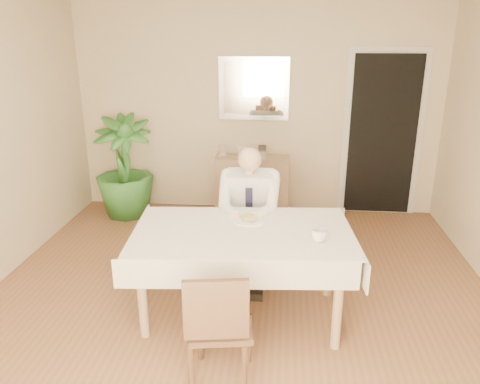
# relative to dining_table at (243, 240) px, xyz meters

# --- Properties ---
(room) EXTENTS (5.00, 5.02, 2.60)m
(room) POSITION_rel_dining_table_xyz_m (-0.05, -0.01, 0.63)
(room) COLOR brown
(room) RESTS_ON ground
(doorway) EXTENTS (0.96, 0.07, 2.10)m
(doorway) POSITION_rel_dining_table_xyz_m (1.50, 2.45, 0.33)
(doorway) COLOR beige
(doorway) RESTS_ON ground
(mirror) EXTENTS (0.86, 0.04, 0.76)m
(mirror) POSITION_rel_dining_table_xyz_m (-0.09, 2.46, 0.88)
(mirror) COLOR silver
(mirror) RESTS_ON room
(dining_table) EXTENTS (1.80, 1.15, 0.75)m
(dining_table) POSITION_rel_dining_table_xyz_m (0.00, 0.00, 0.00)
(dining_table) COLOR #9C7658
(dining_table) RESTS_ON ground
(chair_far) EXTENTS (0.49, 0.49, 0.95)m
(chair_far) POSITION_rel_dining_table_xyz_m (0.00, 0.89, -0.13)
(chair_far) COLOR #41281A
(chair_far) RESTS_ON ground
(chair_near) EXTENTS (0.45, 0.46, 0.84)m
(chair_near) POSITION_rel_dining_table_xyz_m (-0.08, -0.83, -0.20)
(chair_near) COLOR #41281A
(chair_near) RESTS_ON ground
(seated_man) EXTENTS (0.48, 0.72, 1.24)m
(seated_man) POSITION_rel_dining_table_xyz_m (0.00, 0.59, 0.02)
(seated_man) COLOR white
(seated_man) RESTS_ON ground
(plate) EXTENTS (0.26, 0.26, 0.02)m
(plate) POSITION_rel_dining_table_xyz_m (0.04, 0.19, 0.09)
(plate) COLOR white
(plate) RESTS_ON dining_table
(food) EXTENTS (0.14, 0.14, 0.06)m
(food) POSITION_rel_dining_table_xyz_m (0.04, 0.19, 0.11)
(food) COLOR olive
(food) RESTS_ON dining_table
(knife) EXTENTS (0.01, 0.13, 0.01)m
(knife) POSITION_rel_dining_table_xyz_m (0.08, 0.13, 0.11)
(knife) COLOR silver
(knife) RESTS_ON dining_table
(fork) EXTENTS (0.01, 0.13, 0.01)m
(fork) POSITION_rel_dining_table_xyz_m (-0.00, 0.13, 0.11)
(fork) COLOR silver
(fork) RESTS_ON dining_table
(coffee_mug) EXTENTS (0.12, 0.12, 0.09)m
(coffee_mug) POSITION_rel_dining_table_xyz_m (0.58, -0.14, 0.13)
(coffee_mug) COLOR white
(coffee_mug) RESTS_ON dining_table
(sideboard) EXTENTS (0.93, 0.34, 0.73)m
(sideboard) POSITION_rel_dining_table_xyz_m (-0.09, 2.31, -0.30)
(sideboard) COLOR #9C7658
(sideboard) RESTS_ON ground
(photo_frame_left) EXTENTS (0.10, 0.02, 0.14)m
(photo_frame_left) POSITION_rel_dining_table_xyz_m (-0.46, 2.33, 0.14)
(photo_frame_left) COLOR silver
(photo_frame_left) RESTS_ON sideboard
(photo_frame_center) EXTENTS (0.10, 0.02, 0.14)m
(photo_frame_center) POSITION_rel_dining_table_xyz_m (-0.22, 2.31, 0.14)
(photo_frame_center) COLOR silver
(photo_frame_center) RESTS_ON sideboard
(photo_frame_right) EXTENTS (0.10, 0.02, 0.14)m
(photo_frame_right) POSITION_rel_dining_table_xyz_m (0.03, 2.38, 0.14)
(photo_frame_right) COLOR silver
(photo_frame_right) RESTS_ON sideboard
(potted_palm) EXTENTS (0.89, 0.89, 1.27)m
(potted_palm) POSITION_rel_dining_table_xyz_m (-1.66, 2.07, -0.04)
(potted_palm) COLOR #285E21
(potted_palm) RESTS_ON ground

